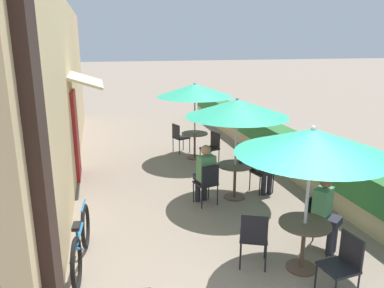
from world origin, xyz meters
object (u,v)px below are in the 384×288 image
cafe_chair_near_left (343,262)px  cafe_chair_far_right (179,136)px  patio_table_mid (235,174)px  seated_patron_mid_right (205,172)px  cafe_chair_near_back (254,235)px  cafe_chair_mid_right (207,181)px  seated_patron_mid_left (263,162)px  patio_umbrella_far (195,90)px  cafe_chair_mid_left (260,168)px  coffee_cup_mid (241,161)px  patio_umbrella_mid (237,108)px  cafe_chair_near_right (317,218)px  patio_umbrella_near (312,142)px  cafe_chair_far_left (212,146)px  seated_patron_near_right (325,210)px  patio_table_far (195,140)px  patio_table_near (304,237)px  bicycle_leaning (81,242)px

cafe_chair_near_left → cafe_chair_far_right: 6.93m
patio_table_mid → seated_patron_mid_right: size_ratio=0.59×
cafe_chair_near_back → cafe_chair_mid_right: same height
patio_table_mid → seated_patron_mid_left: 0.73m
patio_umbrella_far → seated_patron_mid_right: bearing=-100.8°
cafe_chair_mid_left → seated_patron_mid_left: seated_patron_mid_left is taller
coffee_cup_mid → patio_umbrella_mid: bearing=-158.3°
cafe_chair_mid_right → cafe_chair_far_right: 3.77m
seated_patron_mid_right → cafe_chair_mid_right: bearing=-90.0°
cafe_chair_near_right → cafe_chair_mid_left: 2.43m
patio_umbrella_near → cafe_chair_far_right: 6.38m
cafe_chair_far_left → seated_patron_mid_right: bearing=139.9°
cafe_chair_near_right → cafe_chair_far_left: size_ratio=1.00×
patio_table_mid → seated_patron_mid_right: seated_patron_mid_right is taller
cafe_chair_mid_left → cafe_chair_far_left: same height
seated_patron_near_right → patio_table_mid: bearing=-110.9°
seated_patron_mid_right → patio_table_far: (0.58, 3.02, -0.17)m
patio_table_mid → seated_patron_mid_left: bearing=10.2°
cafe_chair_mid_right → cafe_chair_far_left: 2.63m
coffee_cup_mid → patio_table_far: size_ratio=0.12×
patio_table_near → patio_table_far: same height
patio_umbrella_near → patio_umbrella_mid: 2.68m
seated_patron_near_right → patio_umbrella_near: bearing=-2.9°
patio_umbrella_mid → coffee_cup_mid: patio_umbrella_mid is taller
cafe_chair_near_left → seated_patron_mid_left: size_ratio=0.70×
seated_patron_near_right → cafe_chair_mid_left: 2.52m
patio_umbrella_mid → bicycle_leaning: size_ratio=1.21×
patio_umbrella_mid → patio_table_far: size_ratio=2.92×
cafe_chair_mid_left → bicycle_leaning: bearing=15.4°
coffee_cup_mid → bicycle_leaning: 3.72m
cafe_chair_near_right → cafe_chair_far_right: same height
patio_umbrella_near → patio_table_far: bearing=91.7°
coffee_cup_mid → seated_patron_mid_right: bearing=-167.8°
patio_table_mid → patio_umbrella_far: 3.22m
cafe_chair_mid_left → coffee_cup_mid: cafe_chair_mid_left is taller
cafe_chair_near_back → patio_umbrella_mid: 2.91m
patio_table_far → seated_patron_near_right: bearing=-81.7°
cafe_chair_mid_right → coffee_cup_mid: 0.90m
patio_table_mid → seated_patron_mid_left: (0.70, 0.13, 0.17)m
cafe_chair_near_right → seated_patron_mid_right: 2.43m
patio_table_far → cafe_chair_mid_right: bearing=-100.0°
seated_patron_mid_left → coffee_cup_mid: seated_patron_mid_left is taller
patio_table_near → patio_table_far: 5.57m
cafe_chair_mid_left → cafe_chair_far_right: same height
patio_umbrella_mid → seated_patron_near_right: bearing=-74.4°
patio_table_near → seated_patron_mid_right: 2.66m
patio_umbrella_far → cafe_chair_far_left: size_ratio=2.47×
seated_patron_mid_right → cafe_chair_far_right: 3.67m
cafe_chair_mid_right → bicycle_leaning: cafe_chair_mid_right is taller
cafe_chair_near_left → patio_table_far: size_ratio=1.18×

